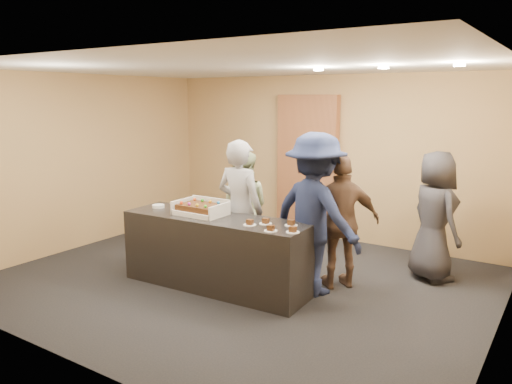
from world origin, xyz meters
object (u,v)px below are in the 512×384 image
(person_sage_man, at_px, (242,209))
(person_dark_suit, at_px, (435,216))
(person_brown_extra, at_px, (342,222))
(cake_box, at_px, (202,211))
(person_server_grey, at_px, (240,210))
(storage_cabinet, at_px, (307,166))
(person_navy_man, at_px, (315,214))
(plate_stack, at_px, (158,206))
(sheet_cake, at_px, (200,207))
(serving_counter, at_px, (216,252))

(person_sage_man, xyz_separation_m, person_dark_suit, (2.38, 0.92, 0.03))
(person_sage_man, bearing_deg, person_brown_extra, 153.95)
(cake_box, distance_m, person_brown_extra, 1.74)
(cake_box, height_order, person_server_grey, person_server_grey)
(storage_cabinet, xyz_separation_m, cake_box, (-0.05, -2.74, -0.25))
(person_navy_man, relative_size, person_brown_extra, 1.17)
(storage_cabinet, relative_size, person_brown_extra, 1.43)
(person_server_grey, bearing_deg, person_dark_suit, -147.50)
(person_sage_man, bearing_deg, cake_box, 61.35)
(cake_box, relative_size, plate_stack, 3.90)
(cake_box, relative_size, sheet_cake, 1.18)
(person_brown_extra, bearing_deg, person_navy_man, 16.01)
(cake_box, bearing_deg, person_brown_extra, 28.84)
(person_server_grey, distance_m, person_navy_man, 1.05)
(storage_cabinet, bearing_deg, person_brown_extra, -52.24)
(serving_counter, distance_m, person_brown_extra, 1.60)
(serving_counter, relative_size, person_sage_man, 1.48)
(serving_counter, distance_m, sheet_cake, 0.60)
(cake_box, xyz_separation_m, person_navy_man, (1.33, 0.50, 0.03))
(person_brown_extra, bearing_deg, cake_box, -15.42)
(cake_box, height_order, plate_stack, cake_box)
(person_server_grey, distance_m, person_sage_man, 0.49)
(person_server_grey, distance_m, person_brown_extra, 1.31)
(person_sage_man, height_order, person_brown_extra, person_brown_extra)
(plate_stack, bearing_deg, person_dark_suit, 29.48)
(person_sage_man, bearing_deg, serving_counter, 76.92)
(person_server_grey, height_order, person_sage_man, person_server_grey)
(serving_counter, xyz_separation_m, sheet_cake, (-0.24, -0.00, 0.55))
(plate_stack, bearing_deg, person_server_grey, 24.11)
(cake_box, bearing_deg, person_navy_man, 20.55)
(person_sage_man, distance_m, person_navy_man, 1.35)
(cake_box, xyz_separation_m, person_brown_extra, (1.52, 0.84, -0.11))
(person_server_grey, bearing_deg, serving_counter, 84.02)
(serving_counter, bearing_deg, person_brown_extra, 31.22)
(person_navy_man, bearing_deg, person_server_grey, 17.47)
(person_sage_man, bearing_deg, plate_stack, 22.19)
(storage_cabinet, height_order, person_navy_man, storage_cabinet)
(sheet_cake, relative_size, plate_stack, 3.31)
(storage_cabinet, xyz_separation_m, person_sage_man, (-0.02, -1.91, -0.38))
(person_sage_man, distance_m, person_dark_suit, 2.55)
(serving_counter, distance_m, person_navy_man, 1.32)
(sheet_cake, xyz_separation_m, plate_stack, (-0.72, -0.00, -0.08))
(cake_box, xyz_separation_m, plate_stack, (-0.72, -0.02, -0.02))
(serving_counter, distance_m, plate_stack, 1.07)
(storage_cabinet, xyz_separation_m, person_brown_extra, (1.47, -1.90, -0.36))
(storage_cabinet, xyz_separation_m, person_navy_man, (1.28, -2.24, -0.22))
(plate_stack, xyz_separation_m, person_dark_suit, (3.13, 1.77, -0.08))
(person_sage_man, relative_size, person_dark_suit, 0.97)
(serving_counter, xyz_separation_m, person_brown_extra, (1.29, 0.86, 0.38))
(sheet_cake, bearing_deg, person_sage_man, 87.77)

